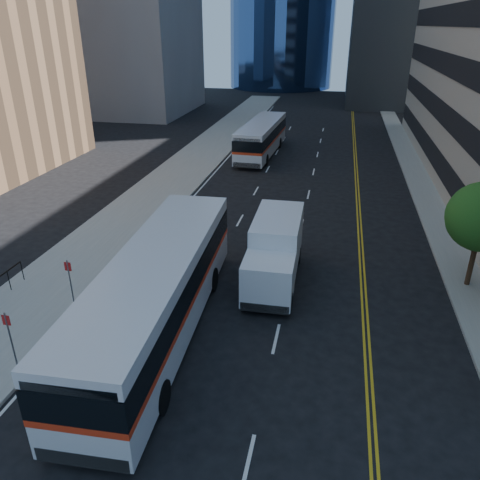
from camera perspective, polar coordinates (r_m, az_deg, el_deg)
The scene contains 6 objects.
ground at distance 17.95m, azimuth 1.88°, elevation -15.48°, with size 160.00×160.00×0.00m, color black.
sidewalk_west at distance 42.16m, azimuth -6.37°, elevation 8.85°, with size 5.00×90.00×0.15m, color gray.
sidewalk_east at distance 40.76m, azimuth 20.95°, elevation 6.78°, with size 2.00×90.00×0.15m, color gray.
bus_front at distance 18.94m, azimuth -10.01°, elevation -6.27°, with size 3.59×13.91×3.56m.
bus_rear at distance 46.02m, azimuth 2.65°, elevation 12.42°, with size 3.21×12.21×3.12m.
box_truck at distance 22.63m, azimuth 4.27°, elevation -1.35°, with size 2.32×6.53×3.11m.
Camera 1 is at (2.23, -13.50, 11.63)m, focal length 35.00 mm.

